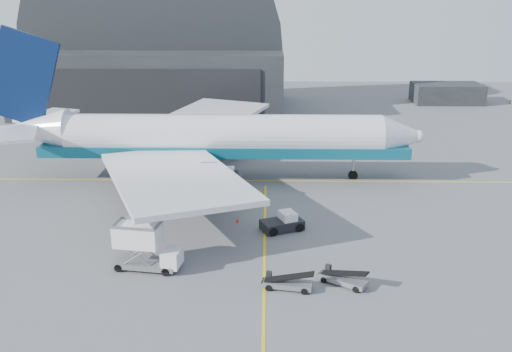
{
  "coord_description": "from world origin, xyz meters",
  "views": [
    {
      "loc": [
        0.16,
        -48.17,
        23.3
      ],
      "look_at": [
        -0.97,
        8.35,
        4.5
      ],
      "focal_mm": 40.0,
      "sensor_mm": 36.0,
      "label": 1
    }
  ],
  "objects_px": {
    "airliner": "(206,138)",
    "catering_truck": "(144,247)",
    "belt_loader_b": "(343,279)",
    "belt_loader_a": "(287,283)",
    "pushback_tug": "(283,223)"
  },
  "relations": [
    {
      "from": "catering_truck",
      "to": "belt_loader_a",
      "type": "bearing_deg",
      "value": -6.1
    },
    {
      "from": "pushback_tug",
      "to": "belt_loader_b",
      "type": "xyz_separation_m",
      "value": [
        4.62,
        -11.03,
        -0.22
      ]
    },
    {
      "from": "catering_truck",
      "to": "belt_loader_b",
      "type": "xyz_separation_m",
      "value": [
        16.8,
        -2.41,
        -1.56
      ]
    },
    {
      "from": "catering_truck",
      "to": "belt_loader_a",
      "type": "height_order",
      "value": "catering_truck"
    },
    {
      "from": "catering_truck",
      "to": "belt_loader_a",
      "type": "distance_m",
      "value": 12.72
    },
    {
      "from": "airliner",
      "to": "belt_loader_b",
      "type": "bearing_deg",
      "value": -62.93
    },
    {
      "from": "belt_loader_a",
      "to": "pushback_tug",
      "type": "bearing_deg",
      "value": 100.33
    },
    {
      "from": "airliner",
      "to": "catering_truck",
      "type": "bearing_deg",
      "value": -96.67
    },
    {
      "from": "airliner",
      "to": "catering_truck",
      "type": "height_order",
      "value": "airliner"
    },
    {
      "from": "belt_loader_b",
      "to": "airliner",
      "type": "bearing_deg",
      "value": 149.38
    },
    {
      "from": "pushback_tug",
      "to": "belt_loader_a",
      "type": "distance_m",
      "value": 11.86
    },
    {
      "from": "pushback_tug",
      "to": "airliner",
      "type": "bearing_deg",
      "value": 96.57
    },
    {
      "from": "catering_truck",
      "to": "belt_loader_a",
      "type": "relative_size",
      "value": 1.43
    },
    {
      "from": "pushback_tug",
      "to": "belt_loader_b",
      "type": "bearing_deg",
      "value": -90.53
    },
    {
      "from": "belt_loader_a",
      "to": "belt_loader_b",
      "type": "xyz_separation_m",
      "value": [
        4.6,
        0.83,
        -0.0
      ]
    }
  ]
}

